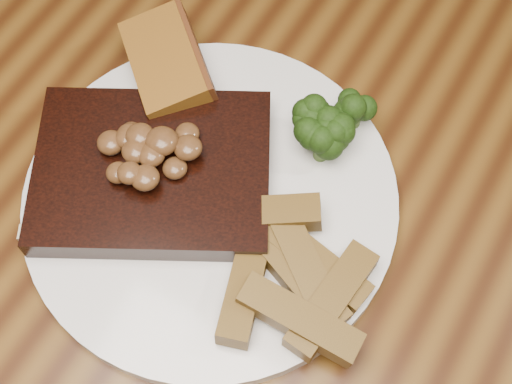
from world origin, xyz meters
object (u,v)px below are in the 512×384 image
garlic_bread (167,76)px  dining_table (280,245)px  steak (153,173)px  plate (211,200)px  potato_wedges (293,252)px

garlic_bread → dining_table: bearing=22.6°
steak → garlic_bread: 0.10m
plate → potato_wedges: (0.08, -0.01, 0.02)m
steak → garlic_bread: steak is taller
steak → potato_wedges: bearing=-29.7°
dining_table → garlic_bread: garlic_bread is taller
plate → steak: 0.05m
dining_table → potato_wedges: (0.03, -0.04, 0.12)m
steak → potato_wedges: size_ratio=1.55×
dining_table → potato_wedges: size_ratio=13.05×
steak → dining_table: bearing=-7.4°
steak → garlic_bread: bearing=87.9°
dining_table → garlic_bread: bearing=162.0°
dining_table → plate: (-0.05, -0.03, 0.10)m
plate → garlic_bread: 0.12m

